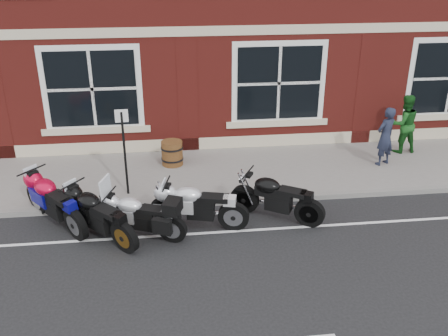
{
  "coord_description": "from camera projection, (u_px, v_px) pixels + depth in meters",
  "views": [
    {
      "loc": [
        -1.57,
        -8.6,
        5.43
      ],
      "look_at": [
        -0.36,
        1.6,
        0.82
      ],
      "focal_mm": 40.0,
      "sensor_mm": 36.0,
      "label": 1
    }
  ],
  "objects": [
    {
      "name": "moto_naked_black",
      "position": [
        275.0,
        195.0,
        10.62
      ],
      "size": [
        1.86,
        1.24,
        0.95
      ],
      "rotation": [
        0.0,
        0.0,
        1.01
      ],
      "color": "black",
      "rests_on": "ground"
    },
    {
      "name": "moto_sport_red",
      "position": [
        55.0,
        199.0,
        10.37
      ],
      "size": [
        1.54,
        1.85,
        1.02
      ],
      "rotation": [
        0.0,
        0.0,
        0.68
      ],
      "color": "black",
      "rests_on": "ground"
    },
    {
      "name": "moto_sport_silver",
      "position": [
        197.0,
        203.0,
        10.3
      ],
      "size": [
        2.07,
        0.67,
        0.95
      ],
      "rotation": [
        0.0,
        0.0,
        1.31
      ],
      "color": "black",
      "rests_on": "ground"
    },
    {
      "name": "ground",
      "position": [
        251.0,
        235.0,
        10.18
      ],
      "size": [
        80.0,
        80.0,
        0.0
      ],
      "primitive_type": "plane",
      "color": "black",
      "rests_on": "ground"
    },
    {
      "name": "pedestrian_left",
      "position": [
        385.0,
        136.0,
        12.89
      ],
      "size": [
        0.67,
        0.58,
        1.56
      ],
      "primitive_type": "imported",
      "rotation": [
        0.0,
        0.0,
        3.59
      ],
      "color": "#1B2032",
      "rests_on": "sidewalk"
    },
    {
      "name": "sidewalk",
      "position": [
        231.0,
        172.0,
        12.87
      ],
      "size": [
        30.0,
        3.0,
        0.12
      ],
      "primitive_type": "cube",
      "color": "slate",
      "rests_on": "ground"
    },
    {
      "name": "kerb",
      "position": [
        240.0,
        201.0,
        11.44
      ],
      "size": [
        30.0,
        0.16,
        0.12
      ],
      "primitive_type": "cube",
      "color": "slate",
      "rests_on": "ground"
    },
    {
      "name": "barrel_planter",
      "position": [
        172.0,
        153.0,
        13.05
      ],
      "size": [
        0.58,
        0.58,
        0.65
      ],
      "color": "#533516",
      "rests_on": "sidewalk"
    },
    {
      "name": "pedestrian_right",
      "position": [
        404.0,
        124.0,
        13.68
      ],
      "size": [
        0.81,
        0.65,
        1.63
      ],
      "primitive_type": "imported",
      "rotation": [
        0.0,
        0.0,
        3.18
      ],
      "color": "#164D18",
      "rests_on": "sidewalk"
    },
    {
      "name": "moto_sport_black",
      "position": [
        98.0,
        213.0,
        9.9
      ],
      "size": [
        1.63,
        1.65,
        0.98
      ],
      "rotation": [
        0.0,
        0.0,
        0.78
      ],
      "color": "black",
      "rests_on": "ground"
    },
    {
      "name": "moto_touring_silver",
      "position": [
        138.0,
        213.0,
        9.97
      ],
      "size": [
        1.85,
        0.87,
        1.29
      ],
      "rotation": [
        0.0,
        0.0,
        1.18
      ],
      "color": "black",
      "rests_on": "ground"
    },
    {
      "name": "parking_sign",
      "position": [
        124.0,
        146.0,
        11.16
      ],
      "size": [
        0.29,
        0.05,
        2.04
      ],
      "rotation": [
        0.0,
        0.0,
        0.08
      ],
      "color": "black",
      "rests_on": "sidewalk"
    }
  ]
}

